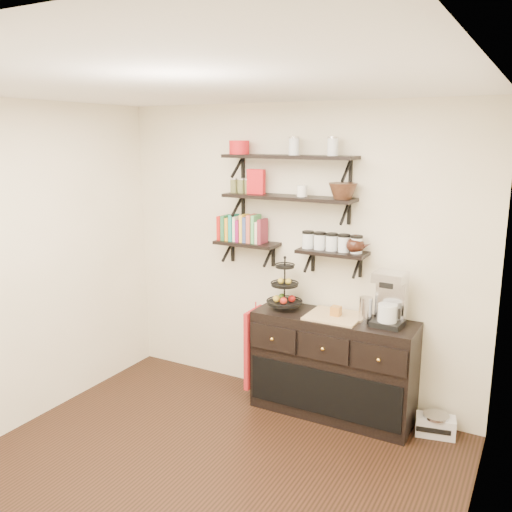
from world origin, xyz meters
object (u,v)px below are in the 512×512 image
at_px(sideboard, 333,366).
at_px(radio, 435,425).
at_px(fruit_stand, 285,292).
at_px(coffee_maker, 390,300).

height_order(sideboard, radio, sideboard).
relative_size(fruit_stand, coffee_maker, 1.03).
distance_m(fruit_stand, radio, 1.66).
distance_m(sideboard, radio, 0.95).
xyz_separation_m(sideboard, fruit_stand, (-0.47, 0.00, 0.61)).
bearing_deg(sideboard, fruit_stand, 179.63).
bearing_deg(coffee_maker, sideboard, -172.08).
relative_size(sideboard, radio, 4.16).
height_order(fruit_stand, radio, fruit_stand).
xyz_separation_m(fruit_stand, radio, (1.35, 0.06, -0.97)).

